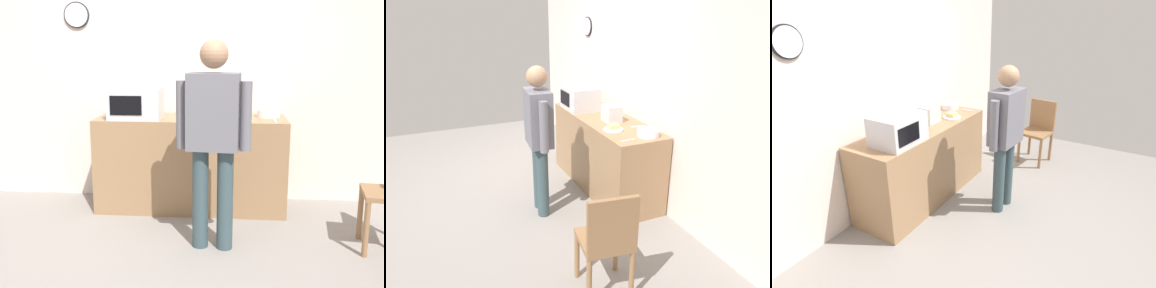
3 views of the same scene
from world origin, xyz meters
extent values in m
plane|color=gray|center=(0.00, 0.00, 0.00)|extent=(6.00, 6.00, 0.00)
cube|color=silver|center=(0.00, 1.60, 1.30)|extent=(5.40, 0.10, 2.60)
cylinder|color=white|center=(-0.97, 1.54, 1.94)|extent=(0.24, 0.03, 0.24)
cylinder|color=black|center=(-0.97, 1.54, 1.94)|extent=(0.27, 0.02, 0.27)
cube|color=#93704C|center=(0.25, 1.22, 0.46)|extent=(1.87, 0.62, 0.93)
cube|color=silver|center=(-0.28, 1.11, 1.08)|extent=(0.50, 0.38, 0.30)
cube|color=black|center=(-0.34, 0.92, 1.08)|extent=(0.30, 0.01, 0.18)
cylinder|color=white|center=(0.69, 1.09, 0.94)|extent=(0.22, 0.22, 0.01)
cube|color=#E1BC78|center=(0.69, 1.09, 0.97)|extent=(0.12, 0.12, 0.05)
cylinder|color=white|center=(1.02, 1.33, 0.97)|extent=(0.23, 0.23, 0.07)
cube|color=silver|center=(0.40, 1.23, 1.03)|extent=(0.22, 0.18, 0.20)
cube|color=silver|center=(0.70, 1.41, 0.93)|extent=(0.04, 0.17, 0.01)
cube|color=silver|center=(1.05, 1.06, 0.93)|extent=(0.03, 0.17, 0.01)
cylinder|color=#34494F|center=(0.61, 0.27, 0.41)|extent=(0.13, 0.13, 0.82)
cylinder|color=#34494F|center=(0.41, 0.29, 0.41)|extent=(0.13, 0.13, 0.82)
cube|color=slate|center=(0.51, 0.28, 1.12)|extent=(0.42, 0.28, 0.59)
cylinder|color=slate|center=(0.76, 0.26, 1.09)|extent=(0.09, 0.09, 0.53)
cylinder|color=slate|center=(0.26, 0.31, 1.09)|extent=(0.09, 0.09, 0.53)
sphere|color=#A37A5B|center=(0.51, 0.28, 1.56)|extent=(0.22, 0.22, 0.22)
cylinder|color=olive|center=(1.75, 0.56, 0.23)|extent=(0.04, 0.04, 0.45)
cylinder|color=olive|center=(1.70, 0.21, 0.23)|extent=(0.04, 0.04, 0.45)
cylinder|color=olive|center=(2.10, 0.51, 0.23)|extent=(0.04, 0.04, 0.45)
cylinder|color=olive|center=(2.05, 0.16, 0.23)|extent=(0.04, 0.04, 0.45)
cube|color=olive|center=(1.90, 0.36, 0.47)|extent=(0.45, 0.45, 0.04)
cube|color=olive|center=(2.08, 0.33, 0.71)|extent=(0.10, 0.40, 0.45)
camera|label=1|loc=(0.64, -3.13, 1.59)|focal=41.72mm
camera|label=2|loc=(4.13, -0.84, 2.25)|focal=34.82mm
camera|label=3|loc=(-2.45, -0.93, 2.15)|focal=29.11mm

